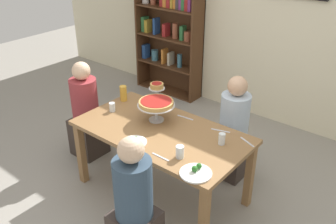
{
  "coord_description": "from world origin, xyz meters",
  "views": [
    {
      "loc": [
        1.93,
        -2.29,
        2.52
      ],
      "look_at": [
        0.0,
        0.1,
        0.89
      ],
      "focal_mm": 39.56,
      "sensor_mm": 36.0,
      "label": 1
    }
  ],
  "objects_px": {
    "diner_head_west": "(86,116)",
    "cutlery_knife_far": "(160,157)",
    "cutlery_fork_near": "(247,142)",
    "cutlery_knife_near": "(221,131)",
    "cutlery_fork_far": "(185,118)",
    "personal_pizza_stand": "(157,90)",
    "salad_plate_near_diner": "(134,142)",
    "deep_dish_pizza_stand": "(156,104)",
    "salad_plate_far_diner": "(196,172)",
    "diner_far_right": "(233,135)",
    "water_glass_clear_near": "(222,139)",
    "water_glass_clear_spare": "(112,107)",
    "beer_glass_amber_tall": "(123,93)",
    "diner_near_right": "(134,210)",
    "bookshelf": "(169,19)",
    "water_glass_clear_far": "(180,152)",
    "dining_table": "(161,138)"
  },
  "relations": [
    {
      "from": "beer_glass_amber_tall",
      "to": "cutlery_fork_near",
      "type": "distance_m",
      "value": 1.46
    },
    {
      "from": "salad_plate_near_diner",
      "to": "cutlery_fork_far",
      "type": "relative_size",
      "value": 1.26
    },
    {
      "from": "cutlery_knife_near",
      "to": "water_glass_clear_near",
      "type": "bearing_deg",
      "value": 107.33
    },
    {
      "from": "salad_plate_far_diner",
      "to": "water_glass_clear_far",
      "type": "distance_m",
      "value": 0.25
    },
    {
      "from": "bookshelf",
      "to": "water_glass_clear_far",
      "type": "distance_m",
      "value": 3.0
    },
    {
      "from": "diner_far_right",
      "to": "water_glass_clear_spare",
      "type": "xyz_separation_m",
      "value": [
        -1.01,
        -0.74,
        0.29
      ]
    },
    {
      "from": "deep_dish_pizza_stand",
      "to": "personal_pizza_stand",
      "type": "xyz_separation_m",
      "value": [
        -0.22,
        0.27,
        -0.01
      ]
    },
    {
      "from": "cutlery_fork_near",
      "to": "salad_plate_far_diner",
      "type": "bearing_deg",
      "value": 104.3
    },
    {
      "from": "diner_near_right",
      "to": "cutlery_fork_near",
      "type": "relative_size",
      "value": 6.39
    },
    {
      "from": "bookshelf",
      "to": "water_glass_clear_spare",
      "type": "distance_m",
      "value": 2.26
    },
    {
      "from": "bookshelf",
      "to": "salad_plate_near_diner",
      "type": "relative_size",
      "value": 9.78
    },
    {
      "from": "deep_dish_pizza_stand",
      "to": "water_glass_clear_far",
      "type": "xyz_separation_m",
      "value": [
        0.57,
        -0.36,
        -0.12
      ]
    },
    {
      "from": "diner_near_right",
      "to": "beer_glass_amber_tall",
      "type": "height_order",
      "value": "diner_near_right"
    },
    {
      "from": "diner_far_right",
      "to": "salad_plate_far_diner",
      "type": "height_order",
      "value": "diner_far_right"
    },
    {
      "from": "diner_head_west",
      "to": "personal_pizza_stand",
      "type": "relative_size",
      "value": 4.66
    },
    {
      "from": "dining_table",
      "to": "cutlery_fork_near",
      "type": "xyz_separation_m",
      "value": [
        0.73,
        0.32,
        0.09
      ]
    },
    {
      "from": "bookshelf",
      "to": "beer_glass_amber_tall",
      "type": "distance_m",
      "value": 1.99
    },
    {
      "from": "personal_pizza_stand",
      "to": "cutlery_fork_far",
      "type": "relative_size",
      "value": 1.37
    },
    {
      "from": "diner_head_west",
      "to": "cutlery_knife_far",
      "type": "height_order",
      "value": "diner_head_west"
    },
    {
      "from": "personal_pizza_stand",
      "to": "salad_plate_near_diner",
      "type": "xyz_separation_m",
      "value": [
        0.34,
        -0.7,
        -0.16
      ]
    },
    {
      "from": "diner_head_west",
      "to": "cutlery_fork_near",
      "type": "bearing_deg",
      "value": 9.4
    },
    {
      "from": "diner_far_right",
      "to": "diner_near_right",
      "type": "bearing_deg",
      "value": -1.13
    },
    {
      "from": "deep_dish_pizza_stand",
      "to": "cutlery_fork_near",
      "type": "distance_m",
      "value": 0.93
    },
    {
      "from": "deep_dish_pizza_stand",
      "to": "water_glass_clear_far",
      "type": "height_order",
      "value": "deep_dish_pizza_stand"
    },
    {
      "from": "bookshelf",
      "to": "diner_far_right",
      "type": "relative_size",
      "value": 1.92
    },
    {
      "from": "diner_far_right",
      "to": "cutlery_knife_far",
      "type": "relative_size",
      "value": 6.39
    },
    {
      "from": "salad_plate_near_diner",
      "to": "cutlery_knife_near",
      "type": "distance_m",
      "value": 0.82
    },
    {
      "from": "bookshelf",
      "to": "beer_glass_amber_tall",
      "type": "relative_size",
      "value": 13.17
    },
    {
      "from": "water_glass_clear_far",
      "to": "cutlery_fork_far",
      "type": "height_order",
      "value": "water_glass_clear_far"
    },
    {
      "from": "deep_dish_pizza_stand",
      "to": "cutlery_knife_far",
      "type": "bearing_deg",
      "value": -46.34
    },
    {
      "from": "beer_glass_amber_tall",
      "to": "water_glass_clear_near",
      "type": "distance_m",
      "value": 1.29
    },
    {
      "from": "salad_plate_near_diner",
      "to": "water_glass_clear_spare",
      "type": "xyz_separation_m",
      "value": [
        -0.6,
        0.3,
        0.04
      ]
    },
    {
      "from": "cutlery_fork_near",
      "to": "cutlery_knife_near",
      "type": "bearing_deg",
      "value": 18.77
    },
    {
      "from": "cutlery_knife_near",
      "to": "cutlery_fork_near",
      "type": "bearing_deg",
      "value": 159.79
    },
    {
      "from": "water_glass_clear_far",
      "to": "diner_head_west",
      "type": "bearing_deg",
      "value": 170.55
    },
    {
      "from": "cutlery_knife_near",
      "to": "deep_dish_pizza_stand",
      "type": "bearing_deg",
      "value": 3.77
    },
    {
      "from": "cutlery_knife_near",
      "to": "water_glass_clear_spare",
      "type": "bearing_deg",
      "value": 1.96
    },
    {
      "from": "water_glass_clear_spare",
      "to": "beer_glass_amber_tall",
      "type": "bearing_deg",
      "value": 109.22
    },
    {
      "from": "bookshelf",
      "to": "beer_glass_amber_tall",
      "type": "height_order",
      "value": "bookshelf"
    },
    {
      "from": "beer_glass_amber_tall",
      "to": "cutlery_knife_near",
      "type": "distance_m",
      "value": 1.17
    },
    {
      "from": "dining_table",
      "to": "cutlery_knife_far",
      "type": "xyz_separation_m",
      "value": [
        0.28,
        -0.34,
        0.09
      ]
    },
    {
      "from": "salad_plate_near_diner",
      "to": "beer_glass_amber_tall",
      "type": "distance_m",
      "value": 0.88
    },
    {
      "from": "diner_head_west",
      "to": "cutlery_knife_near",
      "type": "relative_size",
      "value": 6.39
    },
    {
      "from": "dining_table",
      "to": "cutlery_knife_near",
      "type": "bearing_deg",
      "value": 37.3
    },
    {
      "from": "diner_head_west",
      "to": "cutlery_fork_far",
      "type": "relative_size",
      "value": 6.39
    },
    {
      "from": "deep_dish_pizza_stand",
      "to": "diner_far_right",
      "type": "bearing_deg",
      "value": 48.51
    },
    {
      "from": "water_glass_clear_far",
      "to": "cutlery_knife_far",
      "type": "relative_size",
      "value": 0.61
    },
    {
      "from": "diner_head_west",
      "to": "cutlery_knife_near",
      "type": "height_order",
      "value": "diner_head_west"
    },
    {
      "from": "deep_dish_pizza_stand",
      "to": "salad_plate_far_diner",
      "type": "relative_size",
      "value": 1.43
    },
    {
      "from": "diner_near_right",
      "to": "salad_plate_far_diner",
      "type": "distance_m",
      "value": 0.56
    }
  ]
}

